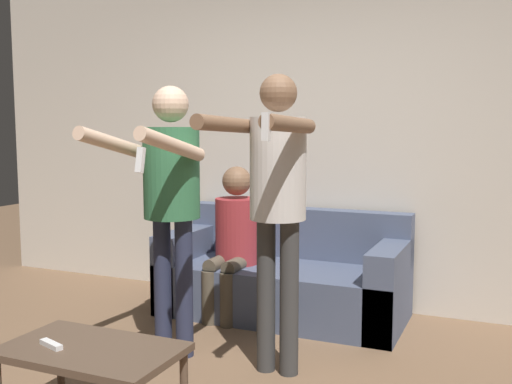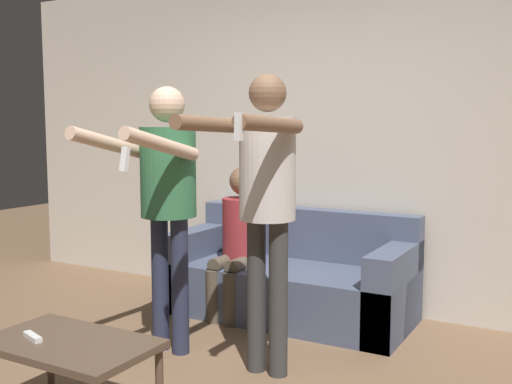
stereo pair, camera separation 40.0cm
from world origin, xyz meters
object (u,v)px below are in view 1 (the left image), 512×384
Objects in this scene: couch at (284,279)px; coffee_table at (91,357)px; person_standing_right at (276,187)px; person_standing_left at (170,187)px; person_seated at (234,235)px; remote_on_table at (51,344)px.

couch reaches higher than coffee_table.
coffee_table is at bearing -119.12° from person_standing_right.
person_standing_left is 0.97× the size of person_standing_right.
person_standing_left is 0.70m from person_standing_right.
person_standing_right reaches higher than person_seated.
person_standing_left reaches higher than person_seated.
coffee_table is (0.15, -1.87, -0.25)m from person_seated.
couch is 2.20× the size of coffee_table.
coffee_table is 5.40× the size of remote_on_table.
person_standing_left is at bearing -108.40° from couch.
remote_on_table is (-0.02, -1.94, -0.19)m from person_seated.
coffee_table is (0.16, -0.98, -0.70)m from person_standing_left.
remote_on_table is at bearing -90.47° from person_standing_left.
couch is 2.14m from remote_on_table.
person_standing_left is 2.03× the size of coffee_table.
coffee_table is at bearing -80.61° from person_standing_left.
coffee_table is at bearing -95.35° from couch.
coffee_table is 0.19m from remote_on_table.
couch is 1.06× the size of person_standing_right.
couch is 1.39m from person_standing_right.
person_standing_right is 1.43m from remote_on_table.
person_standing_right is 2.09× the size of coffee_table.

